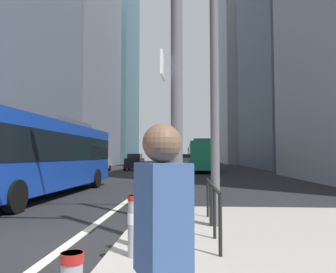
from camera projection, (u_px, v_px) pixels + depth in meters
name	position (u px, v px, depth m)	size (l,w,h in m)	color
ground_plane	(160.00, 177.00, 25.97)	(160.00, 160.00, 0.00)	black
lane_centre_line	(168.00, 171.00, 35.93)	(0.20, 80.00, 0.01)	beige
office_tower_left_mid	(71.00, 63.00, 50.68)	(11.18, 21.98, 32.67)	slate
office_tower_left_far	(108.00, 61.00, 74.01)	(11.86, 17.54, 46.84)	slate
office_tower_right_mid	(288.00, 30.00, 47.44)	(11.08, 23.95, 40.38)	slate
office_tower_right_far	(252.00, 54.00, 73.65)	(13.99, 20.67, 50.11)	#9E9EA3
city_bus_blue_oncoming	(40.00, 153.00, 13.56)	(2.92, 12.11, 3.40)	#14389E
city_bus_red_receding	(201.00, 155.00, 34.74)	(2.74, 10.55, 3.40)	#198456
city_bus_red_distant	(195.00, 155.00, 57.14)	(2.87, 10.78, 3.40)	#198456
car_oncoming_mid	(135.00, 162.00, 37.98)	(2.07, 4.04, 1.94)	black
car_receding_near	(186.00, 161.00, 44.86)	(2.15, 4.48, 1.94)	silver
car_receding_far	(194.00, 161.00, 45.67)	(2.07, 4.57, 1.94)	gold
car_oncoming_far	(98.00, 162.00, 34.95)	(2.13, 4.34, 1.94)	#B2A899
traffic_signal_gantry	(76.00, 32.00, 6.21)	(5.85, 0.65, 6.00)	#515156
street_lamp_post	(214.00, 1.00, 7.48)	(5.50, 0.32, 8.00)	#56565B
bollard_right	(134.00, 222.00, 5.00)	(0.20, 0.20, 0.94)	#99999E
bollard_back	(135.00, 218.00, 5.59)	(0.20, 0.20, 0.84)	#99999E
pedestrian_railing	(212.00, 198.00, 6.63)	(0.06, 3.28, 0.98)	black
pedestrian_waiting	(162.00, 255.00, 1.88)	(0.38, 0.45, 1.75)	black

